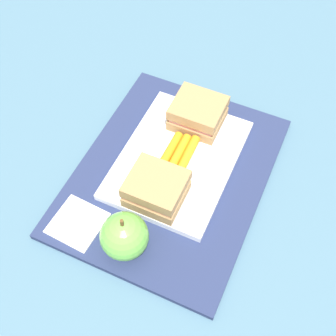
{
  "coord_description": "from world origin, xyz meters",
  "views": [
    {
      "loc": [
        0.35,
        0.16,
        0.6
      ],
      "look_at": [
        0.01,
        0.0,
        0.04
      ],
      "focal_mm": 48.41,
      "sensor_mm": 36.0,
      "label": 1
    }
  ],
  "objects_px": {
    "apple": "(124,236)",
    "paper_napkin": "(77,223)",
    "carrot_sticks_bundle": "(178,154)",
    "sandwich_half_right": "(156,189)",
    "sandwich_half_left": "(198,113)",
    "food_tray": "(178,159)"
  },
  "relations": [
    {
      "from": "sandwich_half_left",
      "to": "apple",
      "type": "distance_m",
      "value": 0.24
    },
    {
      "from": "sandwich_half_left",
      "to": "paper_napkin",
      "type": "xyz_separation_m",
      "value": [
        0.24,
        -0.09,
        -0.03
      ]
    },
    {
      "from": "sandwich_half_right",
      "to": "apple",
      "type": "relative_size",
      "value": 1.03
    },
    {
      "from": "paper_napkin",
      "to": "apple",
      "type": "bearing_deg",
      "value": 87.94
    },
    {
      "from": "paper_napkin",
      "to": "sandwich_half_left",
      "type": "bearing_deg",
      "value": 159.76
    },
    {
      "from": "apple",
      "to": "paper_napkin",
      "type": "xyz_separation_m",
      "value": [
        -0.0,
        -0.08,
        -0.03
      ]
    },
    {
      "from": "sandwich_half_left",
      "to": "apple",
      "type": "bearing_deg",
      "value": -1.69
    },
    {
      "from": "sandwich_half_right",
      "to": "carrot_sticks_bundle",
      "type": "height_order",
      "value": "sandwich_half_right"
    },
    {
      "from": "sandwich_half_left",
      "to": "sandwich_half_right",
      "type": "height_order",
      "value": "same"
    },
    {
      "from": "sandwich_half_right",
      "to": "paper_napkin",
      "type": "relative_size",
      "value": 1.14
    },
    {
      "from": "sandwich_half_left",
      "to": "paper_napkin",
      "type": "distance_m",
      "value": 0.26
    },
    {
      "from": "apple",
      "to": "sandwich_half_right",
      "type": "bearing_deg",
      "value": 175.2
    },
    {
      "from": "food_tray",
      "to": "carrot_sticks_bundle",
      "type": "bearing_deg",
      "value": -139.61
    },
    {
      "from": "carrot_sticks_bundle",
      "to": "apple",
      "type": "relative_size",
      "value": 0.99
    },
    {
      "from": "sandwich_half_left",
      "to": "sandwich_half_right",
      "type": "relative_size",
      "value": 1.0
    },
    {
      "from": "carrot_sticks_bundle",
      "to": "paper_napkin",
      "type": "distance_m",
      "value": 0.18
    },
    {
      "from": "carrot_sticks_bundle",
      "to": "sandwich_half_right",
      "type": "bearing_deg",
      "value": 0.29
    },
    {
      "from": "sandwich_half_left",
      "to": "sandwich_half_right",
      "type": "xyz_separation_m",
      "value": [
        0.16,
        0.0,
        0.0
      ]
    },
    {
      "from": "food_tray",
      "to": "apple",
      "type": "xyz_separation_m",
      "value": [
        0.16,
        -0.01,
        0.03
      ]
    },
    {
      "from": "apple",
      "to": "food_tray",
      "type": "bearing_deg",
      "value": 177.5
    },
    {
      "from": "carrot_sticks_bundle",
      "to": "apple",
      "type": "height_order",
      "value": "apple"
    },
    {
      "from": "sandwich_half_left",
      "to": "paper_napkin",
      "type": "relative_size",
      "value": 1.14
    }
  ]
}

